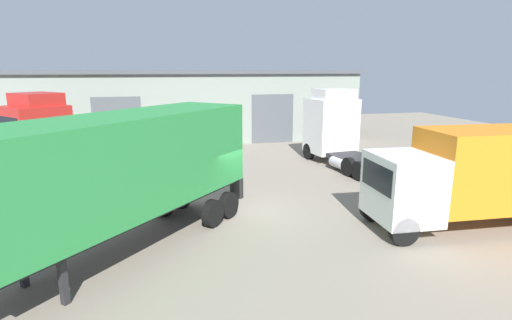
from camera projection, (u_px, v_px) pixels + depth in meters
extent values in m
plane|color=gray|center=(238.00, 212.00, 15.50)|extent=(60.00, 60.00, 0.00)
cube|color=gray|center=(194.00, 106.00, 31.39)|extent=(24.91, 6.79, 5.06)
cube|color=#474C51|center=(193.00, 72.00, 30.80)|extent=(25.41, 7.29, 0.25)
cube|color=#4C5156|center=(118.00, 123.00, 27.08)|extent=(3.20, 0.08, 3.60)
cube|color=#4C5156|center=(272.00, 119.00, 29.66)|extent=(3.20, 0.08, 3.60)
cube|color=silver|center=(331.00, 126.00, 23.91)|extent=(2.78, 2.70, 3.21)
cube|color=silver|center=(334.00, 94.00, 23.30)|extent=(2.30, 1.93, 0.60)
cube|color=black|center=(321.00, 113.00, 24.83)|extent=(2.09, 0.35, 1.16)
cube|color=#232326|center=(361.00, 161.00, 21.39)|extent=(2.48, 4.10, 0.24)
cylinder|color=#B2B2B7|center=(338.00, 163.00, 21.62)|extent=(0.70, 1.16, 0.56)
cylinder|color=black|center=(309.00, 151.00, 24.42)|extent=(0.42, 1.01, 0.98)
cylinder|color=black|center=(340.00, 149.00, 25.20)|extent=(0.42, 1.01, 0.98)
cylinder|color=black|center=(349.00, 167.00, 20.54)|extent=(0.42, 1.01, 0.98)
cylinder|color=black|center=(384.00, 163.00, 21.31)|extent=(0.42, 1.01, 0.98)
cylinder|color=black|center=(359.00, 171.00, 19.72)|extent=(0.42, 1.01, 0.98)
cylinder|color=black|center=(395.00, 167.00, 20.50)|extent=(0.42, 1.01, 0.98)
cube|color=#28843D|center=(119.00, 164.00, 11.40)|extent=(8.38, 8.73, 2.79)
cube|color=#232326|center=(123.00, 214.00, 11.74)|extent=(7.83, 8.22, 0.24)
cube|color=#232326|center=(63.00, 282.00, 9.30)|extent=(0.23, 0.23, 1.11)
cube|color=#232326|center=(23.00, 266.00, 10.06)|extent=(0.23, 0.23, 1.11)
cylinder|color=black|center=(213.00, 213.00, 13.95)|extent=(0.88, 0.91, 0.97)
cylinder|color=black|center=(165.00, 203.00, 14.99)|extent=(0.88, 0.91, 0.97)
cylinder|color=black|center=(228.00, 205.00, 14.80)|extent=(0.88, 0.91, 0.97)
cylinder|color=black|center=(182.00, 196.00, 15.84)|extent=(0.88, 0.91, 0.97)
cube|color=red|center=(37.00, 141.00, 18.83)|extent=(3.45, 3.46, 3.29)
cube|color=red|center=(36.00, 99.00, 18.56)|extent=(2.64, 2.69, 0.60)
cube|color=black|center=(9.00, 130.00, 17.75)|extent=(1.43, 1.65, 1.19)
cube|color=#232326|center=(103.00, 159.00, 21.86)|extent=(4.62, 4.37, 0.24)
cylinder|color=#B2B2B7|center=(105.00, 167.00, 20.86)|extent=(1.20, 1.14, 0.56)
cylinder|color=black|center=(40.00, 181.00, 18.10)|extent=(0.89, 0.82, 0.91)
cylinder|color=black|center=(17.00, 174.00, 19.34)|extent=(0.89, 0.82, 0.91)
cylinder|color=black|center=(128.00, 161.00, 21.89)|extent=(0.89, 0.82, 0.91)
cylinder|color=black|center=(104.00, 156.00, 23.13)|extent=(0.89, 0.82, 0.91)
cylinder|color=black|center=(141.00, 159.00, 22.61)|extent=(0.89, 0.82, 0.91)
cylinder|color=black|center=(117.00, 154.00, 23.85)|extent=(0.89, 0.82, 0.91)
cube|color=silver|center=(402.00, 187.00, 13.32)|extent=(2.05, 2.51, 2.20)
cube|color=black|center=(377.00, 177.00, 13.07)|extent=(0.21, 2.02, 0.88)
cube|color=orange|center=(507.00, 167.00, 13.90)|extent=(6.13, 2.77, 2.71)
cylinder|color=black|center=(404.00, 231.00, 12.48)|extent=(0.95, 0.36, 0.93)
cylinder|color=black|center=(373.00, 208.00, 14.49)|extent=(0.95, 0.36, 0.93)
cylinder|color=black|center=(512.00, 199.00, 15.51)|extent=(0.95, 0.36, 0.93)
cylinder|color=black|center=(237.00, 188.00, 17.14)|extent=(0.58, 0.58, 0.88)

